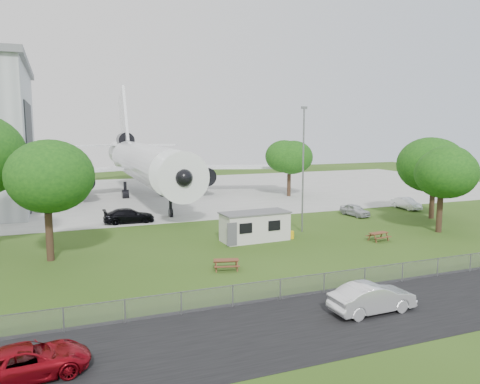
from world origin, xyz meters
name	(u,v)px	position (x,y,z in m)	size (l,w,h in m)	color
ground	(249,256)	(0.00, 0.00, 0.00)	(160.00, 160.00, 0.00)	#3F5D1F
asphalt_strip	(342,317)	(0.00, -13.00, 0.01)	(120.00, 8.00, 0.02)	black
concrete_apron	(154,194)	(0.00, 38.00, 0.01)	(120.00, 46.00, 0.03)	#B7B7B2
airliner	(143,161)	(-2.00, 35.86, 5.27)	(46.36, 47.73, 17.69)	white
site_cabin	(255,226)	(2.49, 4.63, 1.31)	(6.81, 3.01, 2.62)	beige
picnic_west	(226,270)	(-2.95, -2.76, 0.00)	(1.80, 1.50, 0.76)	brown
picnic_east	(378,241)	(12.80, 0.38, 0.00)	(1.80, 1.50, 0.76)	brown
fence	(310,295)	(0.00, -9.50, 0.00)	(58.00, 0.04, 1.30)	gray
lamp_mast	(303,171)	(8.20, 6.20, 6.00)	(0.16, 0.16, 12.00)	slate
tree_west_small	(46,179)	(-14.69, 4.47, 6.34)	(6.43, 6.43, 9.57)	#382619
tree_east_front	(442,171)	(20.55, 1.15, 5.99)	(6.31, 6.31, 9.16)	#382619
tree_east_back	(434,166)	(25.12, 6.89, 5.92)	(7.39, 7.39, 9.63)	#382619
tree_far_apron	(289,158)	(18.13, 28.06, 5.65)	(6.53, 6.53, 8.93)	#382619
car_centre_sedan	(372,298)	(1.88, -13.04, 0.81)	(1.72, 4.92, 1.62)	silver
car_west_estate	(28,362)	(-15.44, -13.53, 0.69)	(2.28, 4.93, 1.37)	maroon
car_ne_hatch	(355,210)	(17.93, 11.23, 0.67)	(1.59, 3.96, 1.35)	#B0B2B7
car_ne_sedan	(406,204)	(26.67, 12.74, 0.70)	(1.49, 4.26, 1.40)	white
car_apron_van	(129,216)	(-6.96, 16.77, 0.77)	(2.17, 5.33, 1.55)	black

